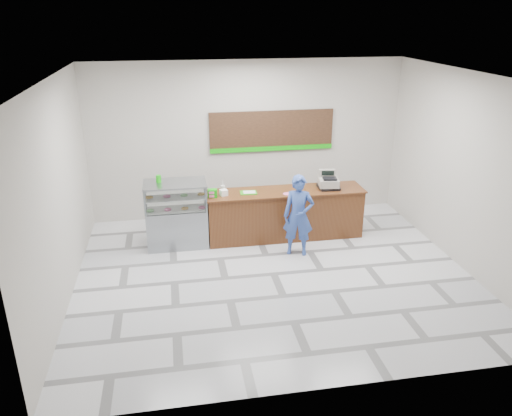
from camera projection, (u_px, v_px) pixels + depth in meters
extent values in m
plane|color=silver|center=(274.00, 274.00, 9.06)|extent=(7.00, 7.00, 0.00)
plane|color=#BAB5AB|center=(247.00, 140.00, 11.15)|extent=(7.00, 0.00, 7.00)
plane|color=silver|center=(277.00, 76.00, 7.76)|extent=(7.00, 7.00, 0.00)
cube|color=#5D3317|center=(285.00, 215.00, 10.38)|extent=(3.20, 0.70, 1.00)
cube|color=#5D3317|center=(285.00, 191.00, 10.19)|extent=(3.26, 0.76, 0.03)
cube|color=gray|center=(177.00, 226.00, 10.06)|extent=(1.20, 0.70, 0.80)
cube|color=white|center=(175.00, 196.00, 9.82)|extent=(1.20, 0.70, 0.50)
cube|color=gray|center=(175.00, 183.00, 9.72)|extent=(1.22, 0.72, 0.03)
cube|color=silver|center=(176.00, 207.00, 9.90)|extent=(1.14, 0.64, 0.02)
cube|color=silver|center=(175.00, 196.00, 9.81)|extent=(1.14, 0.64, 0.02)
torus|color=#74C96F|center=(150.00, 209.00, 9.72)|extent=(0.15, 0.15, 0.05)
torus|color=pink|center=(168.00, 208.00, 9.77)|extent=(0.15, 0.15, 0.05)
torus|color=#B87C25|center=(185.00, 207.00, 9.83)|extent=(0.15, 0.15, 0.05)
torus|color=pink|center=(202.00, 206.00, 9.88)|extent=(0.15, 0.15, 0.05)
torus|color=#B87C25|center=(150.00, 195.00, 9.77)|extent=(0.15, 0.15, 0.05)
torus|color=pink|center=(167.00, 194.00, 9.82)|extent=(0.15, 0.15, 0.05)
torus|color=#74C96F|center=(184.00, 193.00, 9.87)|extent=(0.15, 0.15, 0.05)
torus|color=#B87C25|center=(201.00, 192.00, 9.93)|extent=(0.15, 0.15, 0.05)
cube|color=black|center=(272.00, 131.00, 11.13)|extent=(2.80, 0.05, 0.90)
cube|color=#0FB20B|center=(272.00, 149.00, 11.25)|extent=(2.80, 0.02, 0.10)
cube|color=black|center=(328.00, 187.00, 10.30)|extent=(0.39, 0.39, 0.06)
cube|color=gray|center=(328.00, 182.00, 10.26)|extent=(0.45, 0.46, 0.16)
cube|color=black|center=(330.00, 179.00, 10.15)|extent=(0.30, 0.23, 0.04)
cube|color=gray|center=(327.00, 173.00, 10.31)|extent=(0.34, 0.14, 0.16)
cube|color=black|center=(328.00, 173.00, 10.25)|extent=(0.25, 0.05, 0.10)
cube|color=black|center=(339.00, 189.00, 10.23)|extent=(0.09, 0.15, 0.04)
cube|color=green|center=(248.00, 193.00, 10.04)|extent=(0.35, 0.26, 0.02)
cube|color=white|center=(249.00, 192.00, 10.04)|extent=(0.25, 0.18, 0.00)
cube|color=white|center=(224.00, 193.00, 9.90)|extent=(0.17, 0.17, 0.12)
cylinder|color=silver|center=(223.00, 189.00, 10.11)|extent=(0.08, 0.08, 0.13)
cube|color=#0FB20B|center=(212.00, 193.00, 9.80)|extent=(0.19, 0.14, 0.16)
cylinder|color=pink|center=(287.00, 194.00, 10.00)|extent=(0.17, 0.17, 0.00)
cylinder|color=#0FB20B|center=(159.00, 179.00, 9.71)|extent=(0.09, 0.09, 0.14)
cylinder|color=#0FB20B|center=(158.00, 179.00, 9.73)|extent=(0.08, 0.08, 0.12)
imported|color=#324E9F|center=(298.00, 216.00, 9.55)|extent=(0.67, 0.54, 1.60)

